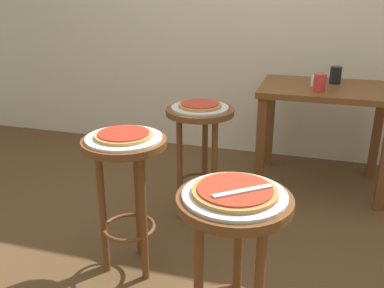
{
  "coord_description": "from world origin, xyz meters",
  "views": [
    {
      "loc": [
        0.6,
        -1.96,
        1.39
      ],
      "look_at": [
        0.03,
        -0.04,
        0.65
      ],
      "focal_mm": 39.68,
      "sensor_mm": 36.0,
      "label": 1
    }
  ],
  "objects_px": {
    "serving_plate_foreground": "(235,195)",
    "pizza_foreground": "(235,191)",
    "stool_foreground": "(233,242)",
    "serving_plate_leftside": "(200,108)",
    "stool_leftside": "(200,138)",
    "stool_middle": "(126,174)",
    "serving_plate_middle": "(124,138)",
    "cup_far_edge": "(336,75)",
    "dining_table": "(325,105)",
    "pizza_leftside": "(200,105)",
    "pizza_middle": "(124,135)",
    "cup_near_edge": "(320,83)",
    "pizza_server_knife": "(243,191)",
    "condiment_shaker": "(314,81)"
  },
  "relations": [
    {
      "from": "serving_plate_leftside",
      "to": "stool_middle",
      "type": "bearing_deg",
      "value": -107.89
    },
    {
      "from": "serving_plate_leftside",
      "to": "stool_leftside",
      "type": "bearing_deg",
      "value": 0.0
    },
    {
      "from": "condiment_shaker",
      "to": "pizza_server_knife",
      "type": "bearing_deg",
      "value": -95.91
    },
    {
      "from": "pizza_foreground",
      "to": "pizza_server_knife",
      "type": "distance_m",
      "value": 0.04
    },
    {
      "from": "pizza_middle",
      "to": "dining_table",
      "type": "bearing_deg",
      "value": 55.03
    },
    {
      "from": "stool_foreground",
      "to": "serving_plate_foreground",
      "type": "bearing_deg",
      "value": -90.0
    },
    {
      "from": "stool_middle",
      "to": "cup_far_edge",
      "type": "distance_m",
      "value": 1.75
    },
    {
      "from": "stool_foreground",
      "to": "stool_middle",
      "type": "height_order",
      "value": "same"
    },
    {
      "from": "pizza_foreground",
      "to": "stool_leftside",
      "type": "bearing_deg",
      "value": 111.65
    },
    {
      "from": "pizza_foreground",
      "to": "stool_middle",
      "type": "bearing_deg",
      "value": 145.21
    },
    {
      "from": "cup_near_edge",
      "to": "cup_far_edge",
      "type": "bearing_deg",
      "value": 70.21
    },
    {
      "from": "stool_middle",
      "to": "serving_plate_middle",
      "type": "bearing_deg",
      "value": -161.57
    },
    {
      "from": "pizza_foreground",
      "to": "cup_far_edge",
      "type": "xyz_separation_m",
      "value": [
        0.35,
        1.86,
        0.07
      ]
    },
    {
      "from": "serving_plate_foreground",
      "to": "pizza_middle",
      "type": "height_order",
      "value": "pizza_middle"
    },
    {
      "from": "stool_leftside",
      "to": "pizza_leftside",
      "type": "relative_size",
      "value": 2.82
    },
    {
      "from": "serving_plate_foreground",
      "to": "pizza_middle",
      "type": "distance_m",
      "value": 0.75
    },
    {
      "from": "pizza_foreground",
      "to": "stool_middle",
      "type": "distance_m",
      "value": 0.78
    },
    {
      "from": "pizza_foreground",
      "to": "cup_near_edge",
      "type": "bearing_deg",
      "value": 80.96
    },
    {
      "from": "pizza_leftside",
      "to": "cup_far_edge",
      "type": "height_order",
      "value": "cup_far_edge"
    },
    {
      "from": "pizza_leftside",
      "to": "dining_table",
      "type": "height_order",
      "value": "pizza_leftside"
    },
    {
      "from": "serving_plate_middle",
      "to": "pizza_leftside",
      "type": "height_order",
      "value": "pizza_leftside"
    },
    {
      "from": "serving_plate_foreground",
      "to": "pizza_middle",
      "type": "bearing_deg",
      "value": 145.21
    },
    {
      "from": "serving_plate_foreground",
      "to": "pizza_foreground",
      "type": "bearing_deg",
      "value": 0.0
    },
    {
      "from": "serving_plate_foreground",
      "to": "pizza_foreground",
      "type": "height_order",
      "value": "pizza_foreground"
    },
    {
      "from": "stool_foreground",
      "to": "serving_plate_middle",
      "type": "bearing_deg",
      "value": 145.21
    },
    {
      "from": "serving_plate_leftside",
      "to": "pizza_foreground",
      "type": "bearing_deg",
      "value": -68.35
    },
    {
      "from": "stool_foreground",
      "to": "pizza_foreground",
      "type": "height_order",
      "value": "pizza_foreground"
    },
    {
      "from": "serving_plate_middle",
      "to": "serving_plate_leftside",
      "type": "bearing_deg",
      "value": 72.11
    },
    {
      "from": "serving_plate_leftside",
      "to": "pizza_leftside",
      "type": "height_order",
      "value": "pizza_leftside"
    },
    {
      "from": "stool_leftside",
      "to": "dining_table",
      "type": "bearing_deg",
      "value": 44.0
    },
    {
      "from": "pizza_foreground",
      "to": "cup_far_edge",
      "type": "bearing_deg",
      "value": 79.24
    },
    {
      "from": "pizza_foreground",
      "to": "pizza_leftside",
      "type": "xyz_separation_m",
      "value": [
        -0.42,
        1.05,
        0.0
      ]
    },
    {
      "from": "stool_foreground",
      "to": "pizza_leftside",
      "type": "relative_size",
      "value": 2.82
    },
    {
      "from": "pizza_leftside",
      "to": "pizza_middle",
      "type": "bearing_deg",
      "value": -107.89
    },
    {
      "from": "stool_middle",
      "to": "pizza_foreground",
      "type": "bearing_deg",
      "value": -34.79
    },
    {
      "from": "stool_foreground",
      "to": "serving_plate_foreground",
      "type": "height_order",
      "value": "serving_plate_foreground"
    },
    {
      "from": "pizza_foreground",
      "to": "dining_table",
      "type": "relative_size",
      "value": 0.33
    },
    {
      "from": "pizza_middle",
      "to": "cup_far_edge",
      "type": "height_order",
      "value": "cup_far_edge"
    },
    {
      "from": "serving_plate_middle",
      "to": "serving_plate_leftside",
      "type": "xyz_separation_m",
      "value": [
        0.2,
        0.62,
        0.0
      ]
    },
    {
      "from": "stool_middle",
      "to": "dining_table",
      "type": "xyz_separation_m",
      "value": [
        0.92,
        1.31,
        0.08
      ]
    },
    {
      "from": "stool_foreground",
      "to": "pizza_leftside",
      "type": "height_order",
      "value": "pizza_leftside"
    },
    {
      "from": "stool_middle",
      "to": "serving_plate_leftside",
      "type": "height_order",
      "value": "serving_plate_leftside"
    },
    {
      "from": "serving_plate_foreground",
      "to": "cup_near_edge",
      "type": "xyz_separation_m",
      "value": [
        0.25,
        1.57,
        0.08
      ]
    },
    {
      "from": "pizza_foreground",
      "to": "serving_plate_leftside",
      "type": "bearing_deg",
      "value": 111.65
    },
    {
      "from": "pizza_foreground",
      "to": "serving_plate_leftside",
      "type": "relative_size",
      "value": 0.87
    },
    {
      "from": "stool_leftside",
      "to": "serving_plate_leftside",
      "type": "height_order",
      "value": "serving_plate_leftside"
    },
    {
      "from": "stool_foreground",
      "to": "dining_table",
      "type": "relative_size",
      "value": 0.8
    },
    {
      "from": "dining_table",
      "to": "pizza_foreground",
      "type": "bearing_deg",
      "value": -99.87
    },
    {
      "from": "cup_far_edge",
      "to": "stool_leftside",
      "type": "bearing_deg",
      "value": -133.43
    },
    {
      "from": "stool_leftside",
      "to": "cup_near_edge",
      "type": "relative_size",
      "value": 6.12
    }
  ]
}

